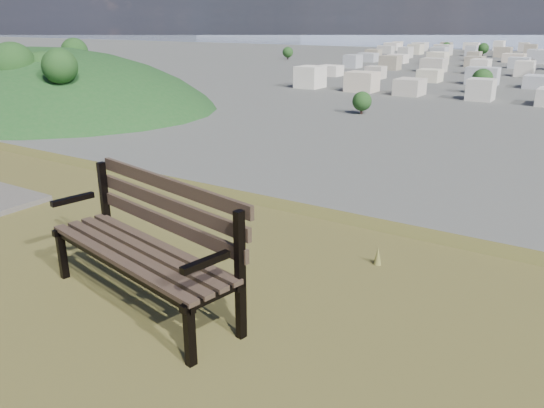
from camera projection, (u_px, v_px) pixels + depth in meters
The scene contains 2 objects.
park_bench at pixel (149, 237), 4.29m from camera, with size 2.04×1.00×1.02m.
green_wooded_hill at pixel (40, 105), 178.53m from camera, with size 147.81×118.25×73.90m.
Camera 1 is at (4.04, -1.27, 27.24)m, focal length 35.00 mm.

